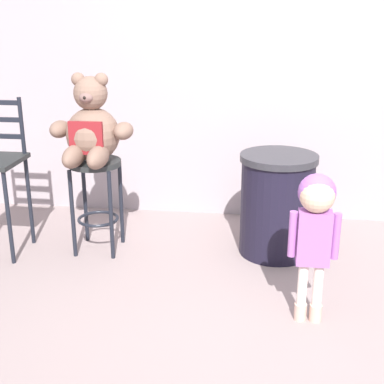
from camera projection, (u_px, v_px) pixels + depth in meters
The scene contains 6 objects.
ground_plane at pixel (256, 330), 3.19m from camera, with size 24.00×24.00×0.00m, color gray.
building_wall at pixel (267, 31), 4.58m from camera, with size 6.21×0.30×3.30m, color #A3969B.
bar_stool_with_teddy at pixel (96, 186), 4.11m from camera, with size 0.40×0.40×0.74m.
teddy_bear at pixel (91, 130), 3.93m from camera, with size 0.63×0.56×0.66m.
child_walking at pixel (315, 217), 3.09m from camera, with size 0.30×0.24×0.94m.
trash_bin at pixel (277, 204), 4.10m from camera, with size 0.59×0.59×0.80m.
Camera 1 is at (-0.03, -2.77, 1.82)m, focal length 49.82 mm.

